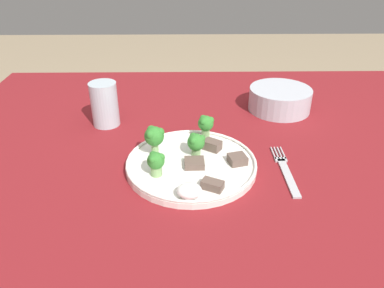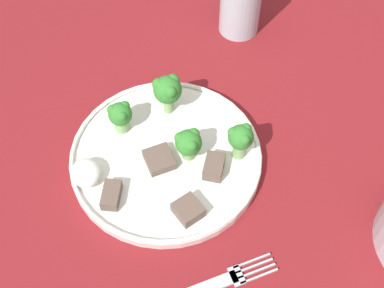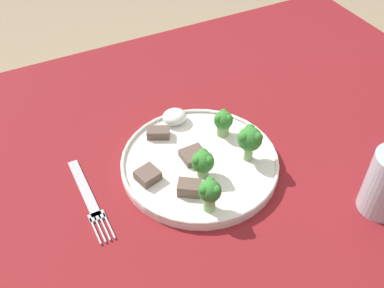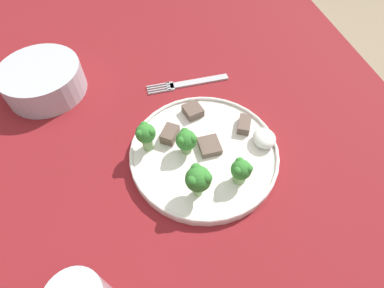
{
  "view_description": "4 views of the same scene",
  "coord_description": "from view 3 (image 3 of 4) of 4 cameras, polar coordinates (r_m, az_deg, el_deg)",
  "views": [
    {
      "loc": [
        -0.06,
        -0.68,
        1.14
      ],
      "look_at": [
        -0.05,
        -0.07,
        0.78
      ],
      "focal_mm": 35.0,
      "sensor_mm": 36.0,
      "label": 1
    },
    {
      "loc": [
        0.32,
        -0.18,
        1.33
      ],
      "look_at": [
        -0.03,
        -0.05,
        0.79
      ],
      "focal_mm": 50.0,
      "sensor_mm": 36.0,
      "label": 2
    },
    {
      "loc": [
        0.18,
        0.37,
        1.26
      ],
      "look_at": [
        -0.05,
        -0.1,
        0.76
      ],
      "focal_mm": 42.0,
      "sensor_mm": 36.0,
      "label": 3
    },
    {
      "loc": [
        -0.33,
        0.01,
        1.16
      ],
      "look_at": [
        -0.04,
        -0.06,
        0.75
      ],
      "focal_mm": 28.0,
      "sensor_mm": 36.0,
      "label": 4
    }
  ],
  "objects": [
    {
      "name": "table",
      "position": [
        0.74,
        -0.21,
        -12.9
      ],
      "size": [
        1.25,
        0.98,
        0.73
      ],
      "color": "maroon",
      "rests_on": "ground_plane"
    },
    {
      "name": "broccoli_floret_center_left",
      "position": [
        0.7,
        7.36,
        0.64
      ],
      "size": [
        0.04,
        0.04,
        0.06
      ],
      "color": "#7FA866",
      "rests_on": "dinner_plate"
    },
    {
      "name": "meat_slice_front_slice",
      "position": [
        0.72,
        0.19,
        -1.44
      ],
      "size": [
        0.04,
        0.04,
        0.01
      ],
      "color": "brown",
      "rests_on": "dinner_plate"
    },
    {
      "name": "sauce_dollop",
      "position": [
        0.78,
        -2.25,
        3.49
      ],
      "size": [
        0.04,
        0.04,
        0.02
      ],
      "color": "white",
      "rests_on": "dinner_plate"
    },
    {
      "name": "dinner_plate",
      "position": [
        0.72,
        0.98,
        -2.35
      ],
      "size": [
        0.25,
        0.25,
        0.02
      ],
      "color": "white",
      "rests_on": "table"
    },
    {
      "name": "meat_slice_rear_slice",
      "position": [
        0.76,
        -4.31,
        1.43
      ],
      "size": [
        0.04,
        0.04,
        0.02
      ],
      "color": "brown",
      "rests_on": "dinner_plate"
    },
    {
      "name": "broccoli_floret_front_left",
      "position": [
        0.63,
        2.28,
        -6.11
      ],
      "size": [
        0.03,
        0.03,
        0.06
      ],
      "color": "#7FA866",
      "rests_on": "dinner_plate"
    },
    {
      "name": "broccoli_floret_near_rim_left",
      "position": [
        0.68,
        1.39,
        -2.29
      ],
      "size": [
        0.04,
        0.03,
        0.05
      ],
      "color": "#7FA866",
      "rests_on": "dinner_plate"
    },
    {
      "name": "meat_slice_middle_slice",
      "position": [
        0.69,
        -5.65,
        -3.99
      ],
      "size": [
        0.04,
        0.04,
        0.02
      ],
      "color": "brown",
      "rests_on": "dinner_plate"
    },
    {
      "name": "fork",
      "position": [
        0.7,
        -13.0,
        -6.7
      ],
      "size": [
        0.02,
        0.17,
        0.0
      ],
      "color": "#B2B2B7",
      "rests_on": "table"
    },
    {
      "name": "broccoli_floret_back_left",
      "position": [
        0.75,
        4.0,
        2.9
      ],
      "size": [
        0.03,
        0.03,
        0.05
      ],
      "color": "#7FA866",
      "rests_on": "dinner_plate"
    },
    {
      "name": "meat_slice_edge_slice",
      "position": [
        0.67,
        -0.33,
        -5.58
      ],
      "size": [
        0.04,
        0.04,
        0.02
      ],
      "color": "brown",
      "rests_on": "dinner_plate"
    }
  ]
}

